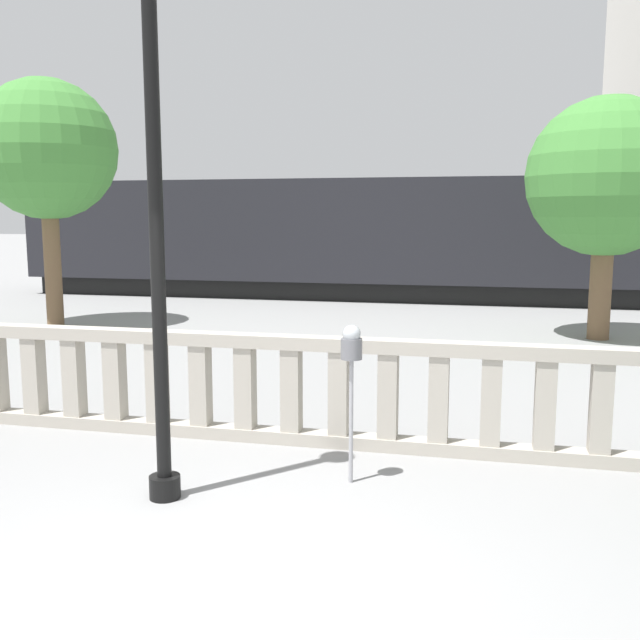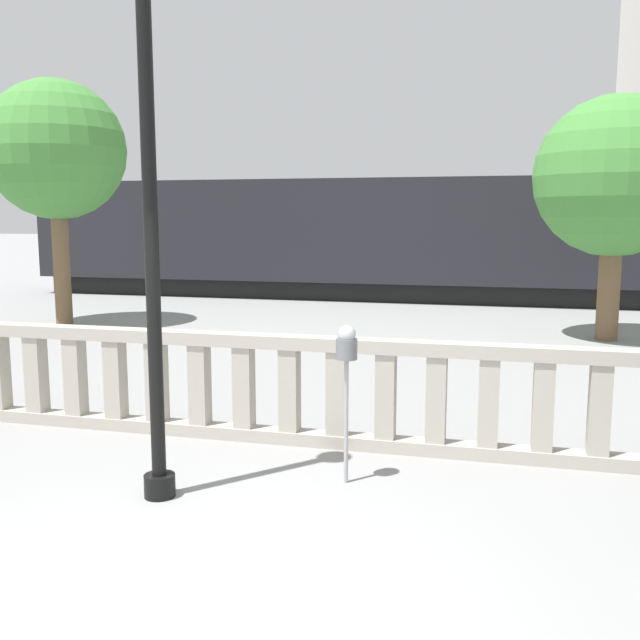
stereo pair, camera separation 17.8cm
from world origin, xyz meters
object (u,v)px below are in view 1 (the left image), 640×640
(lamppost, at_px, (154,149))
(train_near, at_px, (509,238))
(parking_meter, at_px, (351,354))
(tree_left, at_px, (46,151))
(tree_right, at_px, (607,178))

(lamppost, height_order, train_near, lamppost)
(parking_meter, distance_m, tree_left, 11.55)
(tree_left, xyz_separation_m, tree_right, (11.54, 1.01, -0.66))
(parking_meter, relative_size, train_near, 0.05)
(train_near, height_order, tree_left, tree_left)
(train_near, height_order, tree_right, tree_right)
(parking_meter, relative_size, tree_right, 0.31)
(lamppost, xyz_separation_m, tree_left, (-6.65, 8.47, 0.84))
(tree_right, bearing_deg, lamppost, -117.32)
(tree_right, bearing_deg, parking_meter, -111.14)
(tree_left, height_order, tree_right, tree_left)
(parking_meter, bearing_deg, lamppost, -154.19)
(tree_left, bearing_deg, train_near, 35.34)
(lamppost, distance_m, tree_right, 10.67)
(parking_meter, xyz_separation_m, tree_right, (3.38, 8.75, 1.96))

